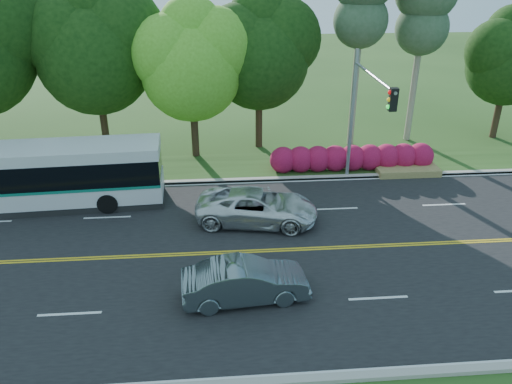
{
  "coord_description": "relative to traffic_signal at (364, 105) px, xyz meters",
  "views": [
    {
      "loc": [
        -0.62,
        -17.75,
        11.43
      ],
      "look_at": [
        0.97,
        2.0,
        1.81
      ],
      "focal_mm": 35.0,
      "sensor_mm": 36.0,
      "label": 1
    }
  ],
  "objects": [
    {
      "name": "grass_verge",
      "position": [
        -6.49,
        3.6,
        -4.62
      ],
      "size": [
        60.0,
        4.0,
        0.1
      ],
      "primitive_type": "cube",
      "color": "#244717",
      "rests_on": "ground"
    },
    {
      "name": "curb_south",
      "position": [
        -6.49,
        -12.55,
        -4.6
      ],
      "size": [
        60.0,
        0.3,
        0.15
      ],
      "primitive_type": "cube",
      "color": "#AAA599",
      "rests_on": "ground"
    },
    {
      "name": "tree_row",
      "position": [
        -11.65,
        6.73,
        2.06
      ],
      "size": [
        44.7,
        9.1,
        13.84
      ],
      "color": "#301C15",
      "rests_on": "ground"
    },
    {
      "name": "suv",
      "position": [
        -5.42,
        -2.86,
        -3.88
      ],
      "size": [
        5.93,
        3.5,
        1.55
      ],
      "primitive_type": "imported",
      "rotation": [
        0.0,
        0.0,
        1.39
      ],
      "color": "silver",
      "rests_on": "road"
    },
    {
      "name": "ground",
      "position": [
        -6.49,
        -5.4,
        -4.67
      ],
      "size": [
        120.0,
        120.0,
        0.0
      ],
      "primitive_type": "plane",
      "color": "#244717",
      "rests_on": "ground"
    },
    {
      "name": "lane_markings",
      "position": [
        -6.59,
        -5.4,
        -4.65
      ],
      "size": [
        57.6,
        13.82,
        0.0
      ],
      "color": "gold",
      "rests_on": "road"
    },
    {
      "name": "curb_north",
      "position": [
        -6.49,
        1.75,
        -4.6
      ],
      "size": [
        60.0,
        0.3,
        0.15
      ],
      "primitive_type": "cube",
      "color": "#AAA599",
      "rests_on": "ground"
    },
    {
      "name": "traffic_signal",
      "position": [
        0.0,
        0.0,
        0.0
      ],
      "size": [
        0.42,
        6.1,
        7.0
      ],
      "color": "#989BA0",
      "rests_on": "ground"
    },
    {
      "name": "sedan",
      "position": [
        -6.32,
        -8.53,
        -3.9
      ],
      "size": [
        4.68,
        2.01,
        1.5
      ],
      "primitive_type": "imported",
      "rotation": [
        0.0,
        0.0,
        1.67
      ],
      "color": "slate",
      "rests_on": "road"
    },
    {
      "name": "road",
      "position": [
        -6.49,
        -5.4,
        -4.66
      ],
      "size": [
        60.0,
        14.0,
        0.02
      ],
      "primitive_type": "cube",
      "color": "black",
      "rests_on": "ground"
    },
    {
      "name": "bougainvillea_hedge",
      "position": [
        0.69,
        2.75,
        -3.95
      ],
      "size": [
        9.5,
        2.25,
        1.5
      ],
      "color": "maroon",
      "rests_on": "ground"
    },
    {
      "name": "transit_bus",
      "position": [
        -15.89,
        -0.42,
        -3.12
      ],
      "size": [
        11.95,
        3.2,
        3.1
      ],
      "rotation": [
        0.0,
        0.0,
        0.05
      ],
      "color": "silver",
      "rests_on": "road"
    }
  ]
}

